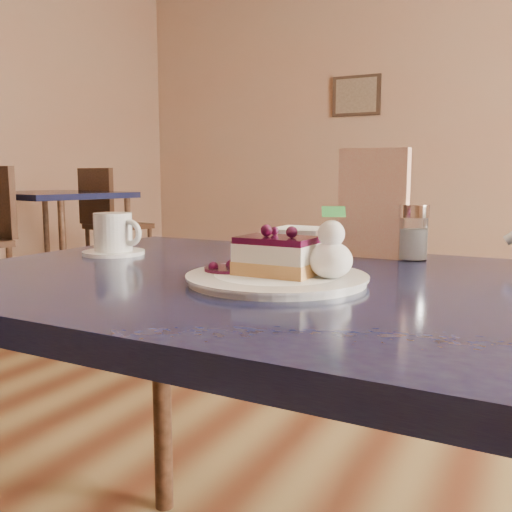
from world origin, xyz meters
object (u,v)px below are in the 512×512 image
at_px(main_table, 290,324).
at_px(bg_table_far_left, 56,285).
at_px(coffee_set, 114,236).
at_px(cheesecake_slice, 277,256).
at_px(dessert_plate, 277,279).

relative_size(main_table, bg_table_far_left, 0.63).
height_order(coffee_set, bg_table_far_left, coffee_set).
bearing_deg(cheesecake_slice, main_table, 90.00).
relative_size(dessert_plate, bg_table_far_left, 0.14).
bearing_deg(bg_table_far_left, dessert_plate, -25.66).
bearing_deg(main_table, bg_table_far_left, 143.73).
xyz_separation_m(main_table, dessert_plate, (-0.00, -0.05, 0.08)).
xyz_separation_m(cheesecake_slice, bg_table_far_left, (-2.92, 2.29, -0.70)).
height_order(main_table, coffee_set, coffee_set).
distance_m(dessert_plate, cheesecake_slice, 0.03).
relative_size(dessert_plate, cheesecake_slice, 2.27).
xyz_separation_m(main_table, cheesecake_slice, (-0.00, -0.05, 0.12)).
height_order(main_table, cheesecake_slice, cheesecake_slice).
xyz_separation_m(coffee_set, bg_table_far_left, (-2.49, 2.16, -0.70)).
bearing_deg(dessert_plate, cheesecake_slice, 26.57).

